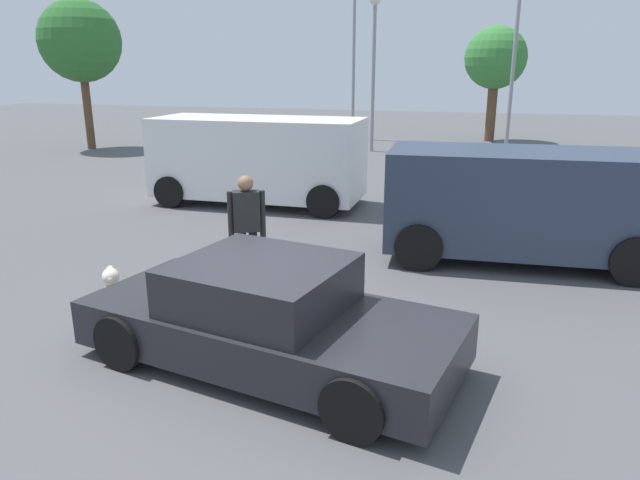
# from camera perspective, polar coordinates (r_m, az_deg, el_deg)

# --- Properties ---
(ground_plane) EXTENTS (80.00, 80.00, 0.00)m
(ground_plane) POSITION_cam_1_polar(r_m,az_deg,el_deg) (6.86, -6.11, -11.84)
(ground_plane) COLOR #515154
(sedan_foreground) EXTENTS (4.52, 2.58, 1.21)m
(sedan_foreground) POSITION_cam_1_polar(r_m,az_deg,el_deg) (6.59, -5.17, -7.61)
(sedan_foreground) COLOR #232328
(sedan_foreground) RESTS_ON ground_plane
(dog) EXTENTS (0.46, 0.55, 0.43)m
(dog) POSITION_cam_1_polar(r_m,az_deg,el_deg) (9.15, -19.92, -3.46)
(dog) COLOR beige
(dog) RESTS_ON ground_plane
(van_white) EXTENTS (5.06, 2.20, 2.10)m
(van_white) POSITION_cam_1_polar(r_m,az_deg,el_deg) (14.33, -6.14, 8.04)
(van_white) COLOR white
(van_white) RESTS_ON ground_plane
(suv_dark) EXTENTS (4.62, 2.31, 1.92)m
(suv_dark) POSITION_cam_1_polar(r_m,az_deg,el_deg) (10.52, 19.17, 3.61)
(suv_dark) COLOR #2D384C
(suv_dark) RESTS_ON ground_plane
(pedestrian) EXTENTS (0.52, 0.39, 1.72)m
(pedestrian) POSITION_cam_1_polar(r_m,az_deg,el_deg) (8.86, -7.22, 1.91)
(pedestrian) COLOR black
(pedestrian) RESTS_ON ground_plane
(light_post_near) EXTENTS (0.44, 0.44, 7.15)m
(light_post_near) POSITION_cam_1_polar(r_m,az_deg,el_deg) (27.82, 3.38, 19.76)
(light_post_near) COLOR gray
(light_post_near) RESTS_ON ground_plane
(light_post_mid) EXTENTS (0.44, 0.44, 6.54)m
(light_post_mid) POSITION_cam_1_polar(r_m,az_deg,el_deg) (23.00, 18.77, 18.73)
(light_post_mid) COLOR gray
(light_post_mid) RESTS_ON ground_plane
(light_post_far) EXTENTS (0.44, 0.44, 5.94)m
(light_post_far) POSITION_cam_1_polar(r_m,az_deg,el_deg) (23.57, 5.35, 18.57)
(light_post_far) COLOR gray
(light_post_far) RESTS_ON ground_plane
(tree_back_left) EXTENTS (3.19, 3.19, 5.85)m
(tree_back_left) POSITION_cam_1_polar(r_m,az_deg,el_deg) (25.96, -22.56, 17.60)
(tree_back_left) COLOR brown
(tree_back_left) RESTS_ON ground_plane
(tree_back_right) EXTENTS (2.71, 2.71, 5.02)m
(tree_back_right) POSITION_cam_1_polar(r_m,az_deg,el_deg) (27.92, 16.91, 16.70)
(tree_back_right) COLOR brown
(tree_back_right) RESTS_ON ground_plane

